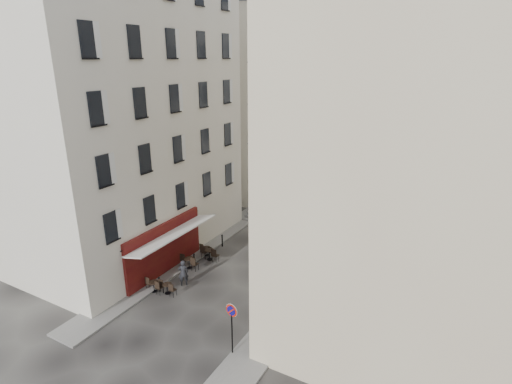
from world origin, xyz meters
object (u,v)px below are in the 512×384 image
Objects in this scene: no_parking_sign at (232,320)px; bistro_table_b at (168,287)px; bistro_table_a at (154,285)px; pedestrian at (183,273)px.

bistro_table_b is at bearing 164.56° from no_parking_sign.
pedestrian reaches higher than bistro_table_a.
no_parking_sign reaches higher than pedestrian.
bistro_table_b is (-6.19, 2.59, -1.56)m from no_parking_sign.
bistro_table_b is at bearing 38.38° from pedestrian.
no_parking_sign is 7.60m from bistro_table_a.
bistro_table_a is at bearing 11.72° from pedestrian.
no_parking_sign reaches higher than bistro_table_a.
bistro_table_b is at bearing 14.34° from bistro_table_a.
no_parking_sign is at bearing -22.68° from bistro_table_b.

